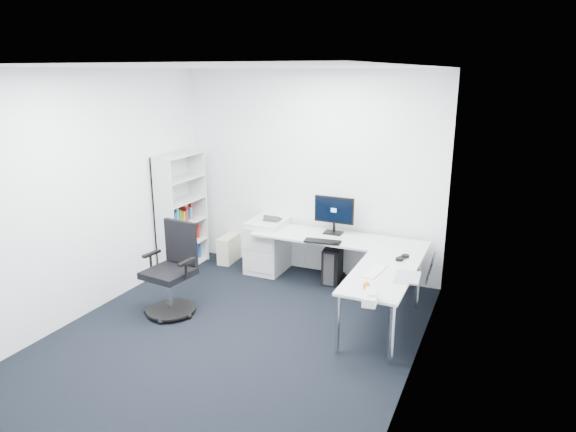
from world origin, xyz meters
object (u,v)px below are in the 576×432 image
at_px(l_desk, 329,270).
at_px(task_chair, 168,271).
at_px(laptop, 408,266).
at_px(bookshelf, 182,212).
at_px(monitor, 334,215).

distance_m(l_desk, task_chair, 1.93).
xyz_separation_m(l_desk, laptop, (1.06, -0.66, 0.45)).
xyz_separation_m(task_chair, laptop, (2.53, 0.56, 0.25)).
height_order(l_desk, task_chair, task_chair).
relative_size(bookshelf, task_chair, 1.54).
bearing_deg(l_desk, monitor, 103.95).
xyz_separation_m(l_desk, task_chair, (-1.47, -1.23, 0.20)).
relative_size(task_chair, monitor, 2.00).
relative_size(l_desk, laptop, 6.14).
bearing_deg(laptop, monitor, 131.88).
height_order(l_desk, bookshelf, bookshelf).
xyz_separation_m(l_desk, bookshelf, (-2.17, 0.05, 0.48)).
distance_m(bookshelf, laptop, 3.31).
relative_size(l_desk, task_chair, 2.11).
height_order(bookshelf, monitor, bookshelf).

